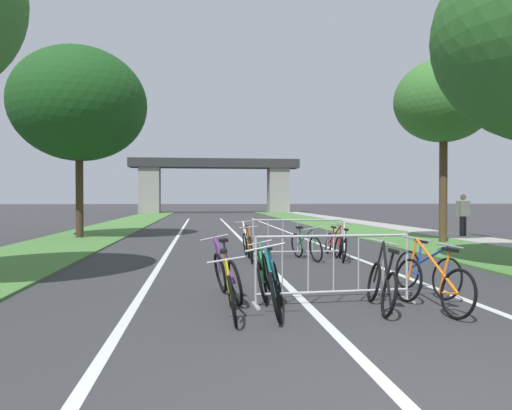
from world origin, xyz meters
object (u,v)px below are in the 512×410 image
crowd_barrier_second (298,239)px  bicycle_green_10 (264,275)px  bicycle_silver_5 (343,246)px  bicycle_purple_9 (227,275)px  pedestrian_in_red_jacket (463,211)px  bicycle_teal_2 (276,287)px  bicycle_red_6 (333,243)px  tree_left_pine_far (79,105)px  bicycle_orange_11 (249,246)px  bicycle_black_4 (382,285)px  crowd_barrier_nearest (334,269)px  bicycle_yellow_3 (229,289)px  bicycle_green_0 (306,246)px  tree_right_maple_mid (444,101)px  bicycle_blue_8 (426,271)px  bicycle_white_7 (247,244)px  bicycle_orange_1 (432,283)px

crowd_barrier_second → bicycle_green_10: crowd_barrier_second is taller
bicycle_silver_5 → bicycle_purple_9: bicycle_purple_9 is taller
bicycle_silver_5 → pedestrian_in_red_jacket: size_ratio=0.93×
bicycle_teal_2 → bicycle_green_10: bicycle_teal_2 is taller
bicycle_red_6 → tree_left_pine_far: bearing=-36.9°
bicycle_orange_11 → bicycle_black_4: bearing=105.4°
crowd_barrier_nearest → bicycle_green_10: (-0.99, 0.58, -0.16)m
bicycle_purple_9 → tree_left_pine_far: bearing=103.5°
bicycle_green_10 → bicycle_yellow_3: bearing=-107.0°
crowd_barrier_second → bicycle_green_0: bearing=-69.2°
bicycle_teal_2 → bicycle_yellow_3: (-0.64, -0.03, -0.01)m
crowd_barrier_nearest → tree_right_maple_mid: bearing=53.8°
crowd_barrier_nearest → bicycle_blue_8: 1.85m
bicycle_green_0 → bicycle_silver_5: size_ratio=1.04×
crowd_barrier_second → bicycle_silver_5: 1.23m
tree_left_pine_far → bicycle_white_7: (6.11, -6.77, -5.03)m
tree_right_maple_mid → bicycle_silver_5: tree_right_maple_mid is taller
crowd_barrier_nearest → bicycle_orange_11: bearing=98.6°
pedestrian_in_red_jacket → bicycle_orange_11: bearing=-162.8°
bicycle_green_0 → tree_left_pine_far: bearing=-59.3°
bicycle_orange_1 → bicycle_red_6: bicycle_orange_1 is taller
crowd_barrier_nearest → crowd_barrier_second: size_ratio=1.00×
crowd_barrier_nearest → bicycle_yellow_3: (-1.62, -0.59, -0.16)m
bicycle_purple_9 → bicycle_yellow_3: bearing=-100.9°
bicycle_yellow_3 → bicycle_silver_5: bicycle_silver_5 is taller
tree_right_maple_mid → bicycle_blue_8: tree_right_maple_mid is taller
bicycle_teal_2 → bicycle_green_10: (-0.01, 1.14, -0.01)m
bicycle_yellow_3 → bicycle_white_7: 6.57m
bicycle_yellow_3 → bicycle_red_6: bearing=-116.5°
tree_left_pine_far → bicycle_orange_11: 10.95m
bicycle_green_0 → bicycle_white_7: bearing=-43.5°
bicycle_red_6 → bicycle_blue_8: size_ratio=0.97×
bicycle_yellow_3 → bicycle_blue_8: 3.57m
bicycle_orange_1 → bicycle_yellow_3: bicycle_orange_1 is taller
bicycle_red_6 → tree_right_maple_mid: bearing=-145.7°
bicycle_blue_8 → bicycle_green_10: 2.75m
crowd_barrier_second → bicycle_white_7: 1.42m
bicycle_green_0 → bicycle_green_10: size_ratio=1.02×
bicycle_silver_5 → bicycle_orange_11: 2.43m
tree_right_maple_mid → bicycle_orange_11: size_ratio=3.74×
bicycle_silver_5 → bicycle_red_6: bicycle_silver_5 is taller
bicycle_green_0 → bicycle_purple_9: bicycle_purple_9 is taller
bicycle_teal_2 → bicycle_blue_8: size_ratio=0.99×
tree_right_maple_mid → crowd_barrier_second: (-6.08, -3.64, -4.58)m
bicycle_orange_11 → pedestrian_in_red_jacket: size_ratio=0.99×
bicycle_white_7 → bicycle_blue_8: 5.93m
bicycle_black_4 → bicycle_red_6: bearing=89.2°
bicycle_red_6 → bicycle_blue_8: (0.07, -5.35, 0.03)m
bicycle_red_6 → bicycle_yellow_3: bearing=64.6°
tree_left_pine_far → crowd_barrier_second: tree_left_pine_far is taller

